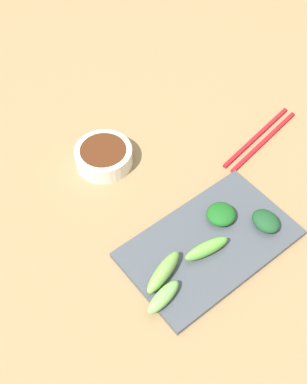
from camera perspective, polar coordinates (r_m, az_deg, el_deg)
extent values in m
cube|color=#90724C|center=(0.97, -0.01, -1.73)|extent=(2.10, 2.10, 0.02)
cylinder|color=silver|center=(1.02, -5.78, 4.13)|extent=(0.12, 0.12, 0.04)
cylinder|color=#4D2512|center=(1.02, -5.81, 4.36)|extent=(0.09, 0.09, 0.03)
cube|color=#444851|center=(0.91, 6.51, -5.99)|extent=(0.19, 0.31, 0.01)
ellipsoid|color=#195A1D|center=(0.93, 7.83, -2.56)|extent=(0.07, 0.07, 0.03)
ellipsoid|color=#67B943|center=(0.88, 6.17, -6.54)|extent=(0.04, 0.09, 0.03)
ellipsoid|color=#73A74B|center=(0.85, 1.15, -9.24)|extent=(0.05, 0.10, 0.03)
ellipsoid|color=#1A4623|center=(0.93, 12.88, -3.31)|extent=(0.06, 0.05, 0.03)
ellipsoid|color=#78B659|center=(0.83, 1.14, -12.05)|extent=(0.04, 0.08, 0.03)
cube|color=red|center=(1.10, 11.94, 6.19)|extent=(0.05, 0.23, 0.01)
cube|color=red|center=(1.09, 12.69, 5.73)|extent=(0.05, 0.23, 0.01)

